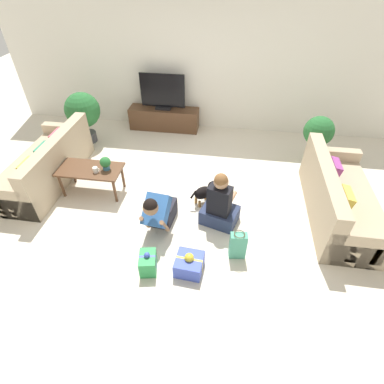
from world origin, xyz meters
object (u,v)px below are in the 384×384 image
Objects in this scene: coffee_table at (90,172)px; gift_bag_a at (238,245)px; tv at (163,93)px; tv_console at (164,119)px; dog at (206,191)px; tabletop_plant at (105,163)px; potted_plant_corner_left at (83,112)px; person_kneeling at (159,211)px; mug at (96,170)px; sofa_right at (338,199)px; gift_box_b at (189,264)px; gift_box_a at (148,263)px; potted_plant_corner_right at (318,133)px; sofa_left at (46,166)px; person_sitting at (220,205)px.

gift_bag_a is (2.43, -1.03, -0.20)m from coffee_table.
tv is 3.86m from gift_bag_a.
tv_console reaches higher than dog.
coffee_table is 0.67× the size of tv_console.
tv_console is 2.65m from dog.
gift_bag_a is at bearing -26.18° from tabletop_plant.
tv is 0.91× the size of potted_plant_corner_left.
potted_plant_corner_left is at bearing 138.94° from person_kneeling.
gift_bag_a is 2.49m from mug.
coffee_table is 2.47m from tv_console.
sofa_right is 5.61× the size of gift_box_b.
gift_bag_a is at bearing -62.93° from tv.
dog is at bearing -30.58° from potted_plant_corner_left.
coffee_table is at bearing 158.94° from person_kneeling.
tabletop_plant is at bearing 125.56° from gift_box_a.
sofa_left is at bearing -165.34° from potted_plant_corner_right.
mug reaches higher than gift_box_b.
person_sitting is at bearing -10.03° from mug.
sofa_left is 4.78× the size of gift_bag_a.
person_kneeling is at bearing -34.77° from tabletop_plant.
tabletop_plant reaches higher than gift_box_a.
gift_bag_a is 1.94× the size of tabletop_plant.
sofa_right is at bearing -0.01° from tabletop_plant.
sofa_left is at bearing 164.97° from person_kneeling.
potted_plant_corner_left is at bearing 124.77° from gift_box_a.
person_sitting is (-1.75, -0.45, 0.05)m from sofa_right.
tabletop_plant is at bearing -55.97° from potted_plant_corner_left.
person_kneeling is (2.06, -2.25, -0.33)m from potted_plant_corner_left.
gift_box_b is 1.65× the size of tabletop_plant.
gift_box_b is (2.74, -1.54, -0.17)m from sofa_left.
potted_plant_corner_left is (-1.46, -0.79, -0.15)m from tv.
potted_plant_corner_right is 4.51m from potted_plant_corner_left.
tabletop_plant is (-1.55, 1.37, 0.47)m from gift_box_b.
person_sitting is (3.05, -0.62, 0.05)m from sofa_left.
tv_console is 3.14m from person_sitting.
gift_box_a is (0.62, -3.78, -0.68)m from tv.
potted_plant_corner_right is at bearing 104.66° from sofa_left.
sofa_right is 1.81m from person_sitting.
tv is at bearing 28.29° from potted_plant_corner_left.
mug is at bearing -144.18° from tabletop_plant.
person_kneeling reaches higher than tabletop_plant.
gift_bag_a is at bearing 18.99° from gift_box_a.
dog is at bearing -0.69° from tabletop_plant.
person_kneeling is at bearing -27.58° from coffee_table.
tv is 2.57× the size of gift_box_b.
dog is 1.54m from gift_box_a.
sofa_left is 4.85× the size of dog.
gift_box_a is 1.82m from mug.
sofa_left is at bearing 87.99° from sofa_right.
tabletop_plant is (-3.46, -1.38, -0.05)m from potted_plant_corner_right.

